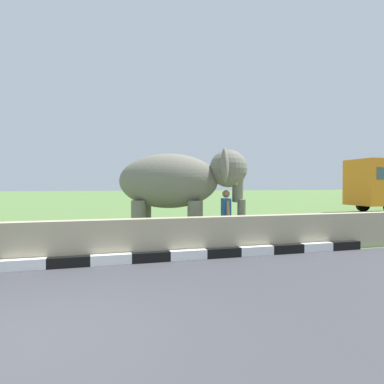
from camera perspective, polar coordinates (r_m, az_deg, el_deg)
ground_plane at (r=4.52m, az=-26.25°, el=-22.40°), size 220.00×220.00×0.00m
asphalt_road at (r=4.51m, az=-26.25°, el=-22.34°), size 120.00×6.84×0.01m
striped_curb at (r=7.80m, az=-24.08°, el=-11.35°), size 16.20×0.20×0.24m
barrier_parapet at (r=8.04m, az=-6.79°, el=-8.14°), size 28.00×0.36×1.00m
elephant at (r=10.17m, az=-2.12°, el=1.69°), size 4.07×3.03×2.90m
person_handler at (r=10.03m, az=5.96°, el=-3.84°), size 0.30×0.66×1.66m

